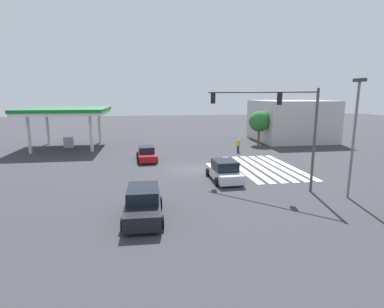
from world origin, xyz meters
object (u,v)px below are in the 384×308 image
object	(u,v)px
car_0	(224,171)
traffic_signal_mast	(278,116)
car_1	(147,154)
tree_corner_b	(259,121)
car_2	(143,204)
pedestrian	(238,145)
street_light_pole_a	(355,128)

from	to	relation	value
car_0	traffic_signal_mast	bearing A→B (deg)	-120.94
car_1	tree_corner_b	world-z (taller)	tree_corner_b
car_0	car_2	size ratio (longest dim) A/B	0.99
traffic_signal_mast	pedestrian	bearing A→B (deg)	-50.62
pedestrian	tree_corner_b	size ratio (longest dim) A/B	0.35
tree_corner_b	car_0	bearing A→B (deg)	150.53
street_light_pole_a	tree_corner_b	world-z (taller)	street_light_pole_a
car_0	street_light_pole_a	distance (m)	9.46
pedestrian	street_light_pole_a	bearing A→B (deg)	49.03
car_2	street_light_pole_a	distance (m)	13.70
car_0	car_1	size ratio (longest dim) A/B	1.03
tree_corner_b	car_1	bearing A→B (deg)	117.28
car_1	car_2	distance (m)	14.69
car_1	tree_corner_b	xyz separation A→B (m)	(7.71, -14.95, 2.44)
car_2	street_light_pole_a	world-z (taller)	street_light_pole_a
traffic_signal_mast	pedestrian	distance (m)	13.67
traffic_signal_mast	car_1	bearing A→B (deg)	-2.37
tree_corner_b	car_2	bearing A→B (deg)	145.79
car_2	tree_corner_b	size ratio (longest dim) A/B	1.03
traffic_signal_mast	car_1	xyz separation A→B (m)	(10.11, 9.30, -4.46)
car_0	tree_corner_b	distance (m)	18.48
car_2	street_light_pole_a	xyz separation A→B (m)	(1.22, -13.11, 3.78)
car_0	car_1	xyz separation A→B (m)	(8.24, 5.94, -0.08)
car_2	street_light_pole_a	size ratio (longest dim) A/B	0.61
car_0	tree_corner_b	xyz separation A→B (m)	(15.95, -9.01, 2.37)
pedestrian	tree_corner_b	xyz separation A→B (m)	(4.88, -4.37, 2.22)
traffic_signal_mast	car_2	world-z (taller)	traffic_signal_mast
car_0	pedestrian	xyz separation A→B (m)	(11.08, -4.64, 0.15)
street_light_pole_a	tree_corner_b	xyz separation A→B (m)	(21.18, -2.12, -1.46)
traffic_signal_mast	car_1	size ratio (longest dim) A/B	1.58
street_light_pole_a	car_1	bearing A→B (deg)	43.59
traffic_signal_mast	car_2	distance (m)	11.47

